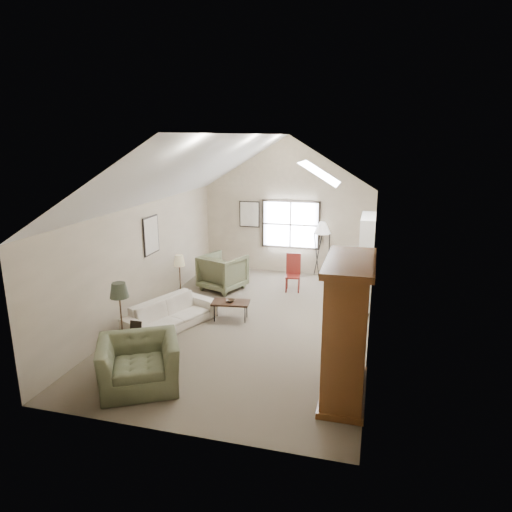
% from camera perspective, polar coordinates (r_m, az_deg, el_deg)
% --- Properties ---
extents(room_shell, '(5.01, 8.01, 4.00)m').
position_cam_1_polar(room_shell, '(9.34, -0.64, 10.16)').
color(room_shell, '#6A5E4B').
rests_on(room_shell, ground).
extents(window, '(1.72, 0.08, 1.42)m').
position_cam_1_polar(window, '(13.39, 4.34, 3.94)').
color(window, black).
rests_on(window, room_shell).
extents(skylight, '(0.80, 1.20, 0.52)m').
position_cam_1_polar(skylight, '(9.97, 8.12, 10.38)').
color(skylight, white).
rests_on(skylight, room_shell).
extents(wall_art, '(1.97, 3.71, 0.88)m').
position_cam_1_polar(wall_art, '(11.97, -6.83, 3.93)').
color(wall_art, black).
rests_on(wall_art, room_shell).
extents(armoire, '(0.60, 1.50, 2.20)m').
position_cam_1_polar(armoire, '(7.18, 11.28, -9.01)').
color(armoire, brown).
rests_on(armoire, ground).
extents(tv_alcove, '(0.32, 1.30, 2.10)m').
position_cam_1_polar(tv_alcove, '(10.94, 13.58, -0.52)').
color(tv_alcove, white).
rests_on(tv_alcove, ground).
extents(media_console, '(0.34, 1.18, 0.60)m').
position_cam_1_polar(media_console, '(11.19, 13.22, -4.71)').
color(media_console, '#382316').
rests_on(media_console, ground).
extents(tv_panel, '(0.05, 0.90, 0.55)m').
position_cam_1_polar(tv_panel, '(11.00, 13.41, -1.67)').
color(tv_panel, black).
rests_on(tv_panel, media_console).
extents(sofa, '(1.53, 2.22, 0.60)m').
position_cam_1_polar(sofa, '(9.92, -10.63, -7.12)').
color(sofa, beige).
rests_on(sofa, ground).
extents(armchair_near, '(1.62, 1.56, 0.81)m').
position_cam_1_polar(armchair_near, '(7.79, -14.41, -12.89)').
color(armchair_near, '#5E6345').
rests_on(armchair_near, ground).
extents(armchair_far, '(1.31, 1.32, 0.94)m').
position_cam_1_polar(armchair_far, '(12.10, -4.18, -2.02)').
color(armchair_far, '#5F6345').
rests_on(armchair_far, ground).
extents(coffee_table, '(0.87, 0.57, 0.42)m').
position_cam_1_polar(coffee_table, '(10.19, -3.18, -6.83)').
color(coffee_table, '#382217').
rests_on(coffee_table, ground).
extents(bowl, '(0.22, 0.22, 0.05)m').
position_cam_1_polar(bowl, '(10.11, -3.19, -5.60)').
color(bowl, '#3B2718').
rests_on(bowl, coffee_table).
extents(side_table, '(0.68, 0.68, 0.52)m').
position_cam_1_polar(side_table, '(8.61, -14.62, -11.21)').
color(side_table, '#332115').
rests_on(side_table, ground).
extents(side_chair, '(0.43, 0.43, 0.98)m').
position_cam_1_polar(side_chair, '(11.95, 4.64, -2.13)').
color(side_chair, maroon).
rests_on(side_chair, ground).
extents(tripod_lamp, '(0.55, 0.55, 1.65)m').
position_cam_1_polar(tripod_lamp, '(13.14, 8.20, 0.82)').
color(tripod_lamp, silver).
rests_on(tripod_lamp, ground).
extents(dark_lamp, '(0.45, 0.45, 1.44)m').
position_cam_1_polar(dark_lamp, '(8.77, -16.48, -7.54)').
color(dark_lamp, '#2A2F21').
rests_on(dark_lamp, ground).
extents(tan_lamp, '(0.34, 0.34, 1.29)m').
position_cam_1_polar(tan_lamp, '(10.95, -9.46, -3.04)').
color(tan_lamp, tan).
rests_on(tan_lamp, ground).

